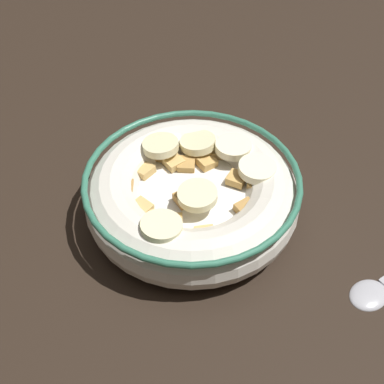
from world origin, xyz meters
The scene contains 2 objects.
ground_plane centered at (0.00, 0.00, -1.00)cm, with size 114.37×114.37×2.00cm, color black.
cereal_bowl centered at (-0.04, -0.02, 2.82)cm, with size 19.85×19.85×5.63cm.
Camera 1 is at (5.97, 31.31, 35.89)cm, focal length 46.32 mm.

